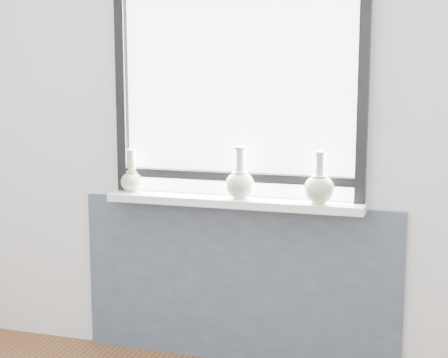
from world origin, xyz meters
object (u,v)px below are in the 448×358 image
(vase_c, at_px, (319,187))
(windowsill, at_px, (233,202))
(vase_a, at_px, (132,179))
(vase_b, at_px, (240,182))

(vase_c, bearing_deg, windowsill, 177.22)
(vase_a, bearing_deg, vase_b, -1.44)
(vase_b, relative_size, vase_c, 1.03)
(vase_b, bearing_deg, vase_c, -1.38)
(vase_a, distance_m, vase_c, 1.00)
(windowsill, relative_size, vase_c, 5.22)
(windowsill, relative_size, vase_b, 5.05)
(vase_a, distance_m, vase_b, 0.60)
(windowsill, height_order, vase_a, vase_a)
(vase_b, distance_m, vase_c, 0.40)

